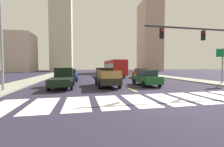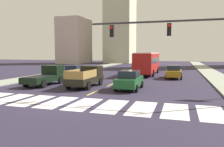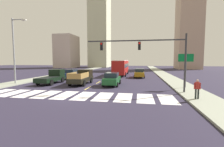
{
  "view_description": "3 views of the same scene",
  "coord_description": "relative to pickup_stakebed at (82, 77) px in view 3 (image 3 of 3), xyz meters",
  "views": [
    {
      "loc": [
        -4.52,
        -8.79,
        2.15
      ],
      "look_at": [
        0.75,
        16.85,
        0.84
      ],
      "focal_mm": 24.07,
      "sensor_mm": 36.0,
      "label": 1
    },
    {
      "loc": [
        6.87,
        -13.05,
        3.28
      ],
      "look_at": [
        -0.13,
        9.82,
        1.09
      ],
      "focal_mm": 36.05,
      "sensor_mm": 36.0,
      "label": 2
    },
    {
      "loc": [
        6.14,
        -14.25,
        3.39
      ],
      "look_at": [
        2.11,
        8.94,
        1.39
      ],
      "focal_mm": 25.63,
      "sensor_mm": 36.0,
      "label": 3
    }
  ],
  "objects": [
    {
      "name": "lane_dash_3",
      "position": [
        1.87,
        11.82,
        -0.93
      ],
      "size": [
        0.16,
        2.4,
        0.01
      ],
      "primitive_type": "cube",
      "color": "#E1C653",
      "rests_on": "ground"
    },
    {
      "name": "lane_dash_1",
      "position": [
        1.87,
        1.82,
        -0.93
      ],
      "size": [
        0.16,
        2.4,
        0.01
      ],
      "primitive_type": "cube",
      "color": "#E1C653",
      "rests_on": "ground"
    },
    {
      "name": "crosswalk_stripe_8",
      "position": [
        8.53,
        -7.18,
        -0.93
      ],
      "size": [
        1.46,
        3.65,
        0.01
      ],
      "primitive_type": "cube",
      "color": "silver",
      "rests_on": "ground"
    },
    {
      "name": "streetlight_left",
      "position": [
        -8.9,
        -1.98,
        4.03
      ],
      "size": [
        2.2,
        0.28,
        9.0
      ],
      "color": "gray",
      "rests_on": "ground"
    },
    {
      "name": "lane_dash_0",
      "position": [
        1.87,
        -3.18,
        -0.93
      ],
      "size": [
        0.16,
        2.4,
        0.01
      ],
      "primitive_type": "cube",
      "color": "#E1C653",
      "rests_on": "ground"
    },
    {
      "name": "sedan_mid",
      "position": [
        4.38,
        -0.56,
        -0.08
      ],
      "size": [
        2.02,
        4.4,
        1.72
      ],
      "rotation": [
        0.0,
        0.0,
        0.01
      ],
      "color": "#195125",
      "rests_on": "ground"
    },
    {
      "name": "crosswalk_stripe_1",
      "position": [
        -4.78,
        -7.18,
        -0.93
      ],
      "size": [
        1.46,
        3.65,
        0.01
      ],
      "primitive_type": "cube",
      "color": "silver",
      "rests_on": "ground"
    },
    {
      "name": "crosswalk_stripe_7",
      "position": [
        6.62,
        -7.18,
        -0.93
      ],
      "size": [
        1.46,
        3.65,
        0.01
      ],
      "primitive_type": "cube",
      "color": "silver",
      "rests_on": "ground"
    },
    {
      "name": "lane_dash_2",
      "position": [
        1.87,
        6.82,
        -0.93
      ],
      "size": [
        0.16,
        2.4,
        0.01
      ],
      "primitive_type": "cube",
      "color": "#E1C653",
      "rests_on": "ground"
    },
    {
      "name": "lane_dash_4",
      "position": [
        1.87,
        16.82,
        -0.93
      ],
      "size": [
        0.16,
        2.4,
        0.01
      ],
      "primitive_type": "cube",
      "color": "#E1C653",
      "rests_on": "ground"
    },
    {
      "name": "sedan_near_right",
      "position": [
        7.95,
        9.7,
        -0.08
      ],
      "size": [
        2.02,
        4.4,
        1.72
      ],
      "rotation": [
        0.0,
        0.0,
        0.0
      ],
      "color": "#A87517",
      "rests_on": "ground"
    },
    {
      "name": "crosswalk_stripe_3",
      "position": [
        -0.98,
        -7.18,
        -0.93
      ],
      "size": [
        1.46,
        3.65,
        0.01
      ],
      "primitive_type": "cube",
      "color": "silver",
      "rests_on": "ground"
    },
    {
      "name": "crosswalk_stripe_9",
      "position": [
        10.43,
        -7.18,
        -0.93
      ],
      "size": [
        1.46,
        3.65,
        0.01
      ],
      "primitive_type": "cube",
      "color": "silver",
      "rests_on": "ground"
    },
    {
      "name": "crosswalk_stripe_5",
      "position": [
        2.82,
        -7.18,
        -0.93
      ],
      "size": [
        1.46,
        3.65,
        0.01
      ],
      "primitive_type": "cube",
      "color": "silver",
      "rests_on": "ground"
    },
    {
      "name": "sidewalk_left",
      "position": [
        -9.66,
        10.82,
        -0.86
      ],
      "size": [
        3.06,
        110.0,
        0.15
      ],
      "primitive_type": "cube",
      "color": "gray",
      "rests_on": "ground"
    },
    {
      "name": "pickup_stakebed",
      "position": [
        0.0,
        0.0,
        0.0
      ],
      "size": [
        2.18,
        5.2,
        1.96
      ],
      "rotation": [
        0.0,
        0.0,
        -0.02
      ],
      "color": "black",
      "rests_on": "ground"
    },
    {
      "name": "sidewalk_right",
      "position": [
        13.41,
        10.82,
        -0.86
      ],
      "size": [
        3.06,
        110.0,
        0.15
      ],
      "primitive_type": "cube",
      "color": "gray",
      "rests_on": "ground"
    },
    {
      "name": "crosswalk_stripe_4",
      "position": [
        0.92,
        -7.18,
        -0.93
      ],
      "size": [
        1.46,
        3.65,
        0.01
      ],
      "primitive_type": "cube",
      "color": "silver",
      "rests_on": "ground"
    },
    {
      "name": "crosswalk_stripe_6",
      "position": [
        4.72,
        -7.18,
        -0.93
      ],
      "size": [
        1.46,
        3.65,
        0.01
      ],
      "primitive_type": "cube",
      "color": "silver",
      "rests_on": "ground"
    },
    {
      "name": "ground_plane",
      "position": [
        1.87,
        -7.18,
        -0.94
      ],
      "size": [
        160.0,
        160.0,
        0.0
      ],
      "primitive_type": "plane",
      "color": "#292437"
    },
    {
      "name": "lane_dash_5",
      "position": [
        1.87,
        21.82,
        -0.93
      ],
      "size": [
        0.16,
        2.4,
        0.01
      ],
      "primitive_type": "cube",
      "color": "#E1C653",
      "rests_on": "ground"
    },
    {
      "name": "pickup_dark",
      "position": [
        -4.49,
        -0.08,
        -0.02
      ],
      "size": [
        2.18,
        5.2,
        1.96
      ],
      "rotation": [
        0.0,
        0.0,
        -0.02
      ],
      "color": "black",
      "rests_on": "ground"
    },
    {
      "name": "block_mid_left",
      "position": [
        -23.93,
        45.54,
        6.14
      ],
      "size": [
        7.76,
        10.97,
        14.14
      ],
      "primitive_type": "cube",
      "color": "beige",
      "rests_on": "ground"
    },
    {
      "name": "traffic_signal_gantry",
      "position": [
        9.16,
        -4.48,
        3.31
      ],
      "size": [
        10.16,
        0.27,
        6.0
      ],
      "color": "#2D2D33",
      "rests_on": "ground"
    },
    {
      "name": "sedan_near_left",
      "position": [
        -4.18,
        5.72,
        -0.08
      ],
      "size": [
        2.02,
        4.4,
        1.72
      ],
      "rotation": [
        0.0,
        0.0,
        0.05
      ],
      "color": "navy",
      "rests_on": "ground"
    },
    {
      "name": "block_mid_right",
      "position": [
        25.82,
        43.33,
        13.25
      ],
      "size": [
        8.16,
        9.04,
        28.37
      ],
      "primitive_type": "cube",
      "color": "tan",
      "rests_on": "ground"
    },
    {
      "name": "crosswalk_stripe_2",
      "position": [
        -2.88,
        -7.18,
        -0.93
      ],
      "size": [
        1.46,
        3.65,
        0.01
      ],
      "primitive_type": "cube",
      "color": "silver",
      "rests_on": "ground"
    },
    {
      "name": "pedestrian_waiting",
      "position": [
        12.75,
        -7.29,
        0.18
      ],
      "size": [
        0.53,
        0.34,
        1.64
      ],
      "rotation": [
        0.0,
        0.0,
        1.12
      ],
      "color": "#212827",
      "rests_on": "sidewalk_right"
    },
    {
      "name": "city_bus",
      "position": [
        3.93,
        13.8,
        1.02
      ],
      "size": [
        2.72,
        10.8,
        3.32
      ],
      "rotation": [
        0.0,
        0.0,
        -0.0
      ],
      "color": "#AD1B18",
      "rests_on": "ground"
    },
    {
      "name": "tower_tall_centre",
      "position": [
        -10.72,
        52.82,
        26.53
      ],
      "size": [
        8.63,
        11.14,
        54.94
      ],
      "primitive_type": "cube",
      "color": "beige",
      "rests_on": "ground"
    },
    {
      "name": "direction_sign_green",
      "position": [
        13.31,
        -1.57,
        2.1
      ],
      "size": [
        1.7,
        0.12,
        4.2
      ],
      "color": "slate",
      "rests_on": "ground"
    },
    {
      "name": "lane_dash_7",
      "position": [
        1.87,
        31.82,
        -0.93
      ],
      "size": [
        0.16,
        2.4,
        0.01
      ],
      "primitive_type": "cube",
      "color": "#E1C653",
      "rests_on": "ground"
    },
    {
      "name": "lane_dash_6",
      "position": [
        1.87,
        26.82,
        -0.93
      ],
      "size": [
        0.16,
        2.4,
        0.01
      ],
      "primitive_type": "cube",
      "color": "#E1C653",
      "rests_on": "ground"
    }
  ]
}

